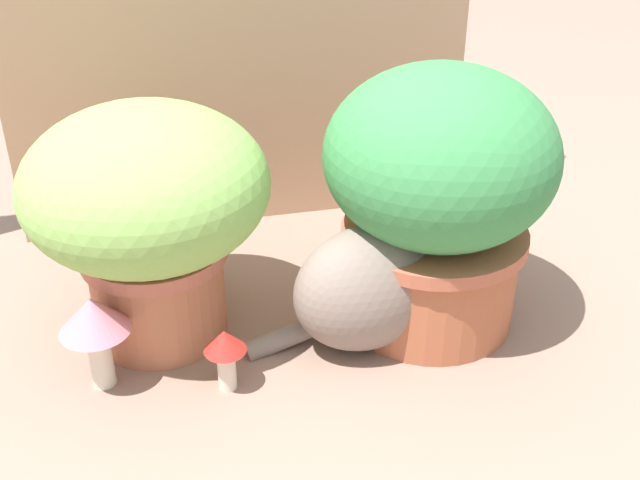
# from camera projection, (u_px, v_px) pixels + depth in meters

# --- Properties ---
(ground_plane) EXTENTS (6.00, 6.00, 0.00)m
(ground_plane) POSITION_uv_depth(u_px,v_px,m) (297.00, 347.00, 1.31)
(ground_plane) COLOR #8E7061
(grass_planter) EXTENTS (0.39, 0.39, 0.41)m
(grass_planter) POSITION_uv_depth(u_px,v_px,m) (148.00, 207.00, 1.23)
(grass_planter) COLOR #B96B4B
(grass_planter) RESTS_ON ground
(leafy_planter) EXTENTS (0.38, 0.38, 0.46)m
(leafy_planter) POSITION_uv_depth(u_px,v_px,m) (438.00, 191.00, 1.26)
(leafy_planter) COLOR #B05E3D
(leafy_planter) RESTS_ON ground
(cat) EXTENTS (0.39, 0.21, 0.32)m
(cat) POSITION_uv_depth(u_px,v_px,m) (378.00, 279.00, 1.27)
(cat) COLOR gray
(cat) RESTS_ON ground
(mushroom_ornament_pink) EXTENTS (0.11, 0.11, 0.16)m
(mushroom_ornament_pink) POSITION_uv_depth(u_px,v_px,m) (94.00, 322.00, 1.17)
(mushroom_ornament_pink) COLOR beige
(mushroom_ornament_pink) RESTS_ON ground
(mushroom_ornament_red) EXTENTS (0.07, 0.07, 0.11)m
(mushroom_ornament_red) POSITION_uv_depth(u_px,v_px,m) (225.00, 349.00, 1.18)
(mushroom_ornament_red) COLOR beige
(mushroom_ornament_red) RESTS_ON ground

